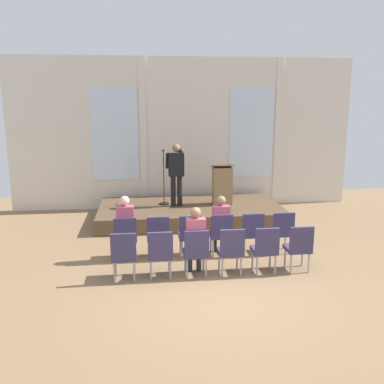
{
  "coord_description": "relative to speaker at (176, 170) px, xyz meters",
  "views": [
    {
      "loc": [
        -1.3,
        -6.91,
        3.31
      ],
      "look_at": [
        -0.11,
        3.0,
        1.1
      ],
      "focal_mm": 39.36,
      "sensor_mm": 36.0,
      "label": 1
    }
  ],
  "objects": [
    {
      "name": "stage_platform",
      "position": [
        0.38,
        -0.02,
        -1.2
      ],
      "size": [
        5.02,
        2.51,
        0.41
      ],
      "primitive_type": "cube",
      "color": "brown",
      "rests_on": "ground"
    },
    {
      "name": "chair_r1_c1",
      "position": [
        -0.63,
        -3.89,
        -0.87
      ],
      "size": [
        0.46,
        0.44,
        0.94
      ],
      "color": "#99999E",
      "rests_on": "ground"
    },
    {
      "name": "ground_plane",
      "position": [
        0.38,
        -4.41,
        -1.4
      ],
      "size": [
        15.44,
        15.44,
        0.0
      ],
      "primitive_type": "plane",
      "color": "#846647"
    },
    {
      "name": "chair_r1_c4",
      "position": [
        1.39,
        -3.89,
        -0.87
      ],
      "size": [
        0.46,
        0.44,
        0.94
      ],
      "color": "#99999E",
      "rests_on": "ground"
    },
    {
      "name": "chair_r0_c5",
      "position": [
        2.06,
        -2.87,
        -0.87
      ],
      "size": [
        0.46,
        0.44,
        0.94
      ],
      "color": "#99999E",
      "rests_on": "ground"
    },
    {
      "name": "chair_r0_c2",
      "position": [
        0.05,
        -2.87,
        -0.87
      ],
      "size": [
        0.46,
        0.44,
        0.94
      ],
      "color": "#99999E",
      "rests_on": "ground"
    },
    {
      "name": "audience_r0_c3",
      "position": [
        0.72,
        -2.79,
        -0.67
      ],
      "size": [
        0.36,
        0.39,
        1.31
      ],
      "color": "#2D2D33",
      "rests_on": "ground"
    },
    {
      "name": "chair_r0_c1",
      "position": [
        -0.63,
        -2.87,
        -0.87
      ],
      "size": [
        0.46,
        0.44,
        0.94
      ],
      "color": "#99999E",
      "rests_on": "ground"
    },
    {
      "name": "chair_r1_c0",
      "position": [
        -1.3,
        -3.89,
        -0.87
      ],
      "size": [
        0.46,
        0.44,
        0.94
      ],
      "color": "#99999E",
      "rests_on": "ground"
    },
    {
      "name": "chair_r1_c5",
      "position": [
        2.06,
        -3.89,
        -0.87
      ],
      "size": [
        0.46,
        0.44,
        0.94
      ],
      "color": "#99999E",
      "rests_on": "ground"
    },
    {
      "name": "audience_r0_c0",
      "position": [
        -1.3,
        -2.79,
        -0.65
      ],
      "size": [
        0.36,
        0.39,
        1.37
      ],
      "color": "#2D2D33",
      "rests_on": "ground"
    },
    {
      "name": "speaker",
      "position": [
        0.0,
        0.0,
        0.0
      ],
      "size": [
        0.51,
        0.69,
        1.71
      ],
      "color": "black",
      "rests_on": "stage_platform"
    },
    {
      "name": "audience_r1_c2",
      "position": [
        0.05,
        -3.81,
        -0.66
      ],
      "size": [
        0.36,
        0.39,
        1.35
      ],
      "color": "#2D2D33",
      "rests_on": "ground"
    },
    {
      "name": "mic_stand",
      "position": [
        -0.33,
        0.21,
        -0.66
      ],
      "size": [
        0.28,
        0.28,
        1.55
      ],
      "color": "black",
      "rests_on": "stage_platform"
    },
    {
      "name": "chair_r1_c2",
      "position": [
        0.05,
        -3.89,
        -0.87
      ],
      "size": [
        0.46,
        0.44,
        0.94
      ],
      "color": "#99999E",
      "rests_on": "ground"
    },
    {
      "name": "chair_r1_c3",
      "position": [
        0.72,
        -3.89,
        -0.87
      ],
      "size": [
        0.46,
        0.44,
        0.94
      ],
      "color": "#99999E",
      "rests_on": "ground"
    },
    {
      "name": "chair_r0_c3",
      "position": [
        0.72,
        -2.87,
        -0.87
      ],
      "size": [
        0.46,
        0.44,
        0.94
      ],
      "color": "#99999E",
      "rests_on": "ground"
    },
    {
      "name": "lectern",
      "position": [
        1.29,
        0.04,
        -0.44
      ],
      "size": [
        0.6,
        0.48,
        1.16
      ],
      "color": "#93724C",
      "rests_on": "stage_platform"
    },
    {
      "name": "rear_partition",
      "position": [
        0.41,
        1.53,
        0.86
      ],
      "size": [
        10.43,
        0.14,
        4.54
      ],
      "color": "silver",
      "rests_on": "ground"
    },
    {
      "name": "chair_r0_c4",
      "position": [
        1.39,
        -2.87,
        -0.87
      ],
      "size": [
        0.46,
        0.44,
        0.94
      ],
      "color": "#99999E",
      "rests_on": "ground"
    },
    {
      "name": "chair_r0_c0",
      "position": [
        -1.3,
        -2.87,
        -0.87
      ],
      "size": [
        0.46,
        0.44,
        0.94
      ],
      "color": "#99999E",
      "rests_on": "ground"
    }
  ]
}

